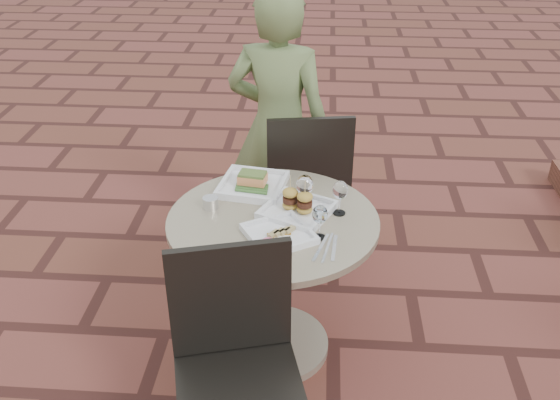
# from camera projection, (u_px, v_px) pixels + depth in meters

# --- Properties ---
(ground) EXTENTS (60.00, 60.00, 0.00)m
(ground) POSITION_uv_depth(u_px,v_px,m) (333.00, 343.00, 3.02)
(ground) COLOR #5B2A24
(ground) RESTS_ON ground
(cafe_table) EXTENTS (0.90, 0.90, 0.73)m
(cafe_table) POSITION_uv_depth(u_px,v_px,m) (273.00, 265.00, 2.76)
(cafe_table) COLOR gray
(cafe_table) RESTS_ON ground
(chair_far) EXTENTS (0.50, 0.50, 0.93)m
(chair_far) POSITION_uv_depth(u_px,v_px,m) (307.00, 176.00, 3.34)
(chair_far) COLOR black
(chair_far) RESTS_ON ground
(chair_near) EXTENTS (0.54, 0.54, 0.93)m
(chair_near) POSITION_uv_depth(u_px,v_px,m) (236.00, 351.00, 2.21)
(chair_near) COLOR black
(chair_near) RESTS_ON ground
(diner) EXTENTS (0.61, 0.46, 1.53)m
(diner) POSITION_uv_depth(u_px,v_px,m) (279.00, 128.00, 3.36)
(diner) COLOR #5B6E3C
(diner) RESTS_ON ground
(plate_salmon) EXTENTS (0.33, 0.33, 0.08)m
(plate_salmon) POSITION_uv_depth(u_px,v_px,m) (253.00, 184.00, 2.85)
(plate_salmon) COLOR silver
(plate_salmon) RESTS_ON cafe_table
(plate_sliders) EXTENTS (0.36, 0.36, 0.17)m
(plate_sliders) POSITION_uv_depth(u_px,v_px,m) (297.00, 207.00, 2.65)
(plate_sliders) COLOR silver
(plate_sliders) RESTS_ON cafe_table
(plate_tuna) EXTENTS (0.33, 0.33, 0.03)m
(plate_tuna) POSITION_uv_depth(u_px,v_px,m) (279.00, 234.00, 2.50)
(plate_tuna) COLOR silver
(plate_tuna) RESTS_ON cafe_table
(wine_glass_right) EXTENTS (0.06, 0.06, 0.15)m
(wine_glass_right) POSITION_uv_depth(u_px,v_px,m) (320.00, 215.00, 2.45)
(wine_glass_right) COLOR white
(wine_glass_right) RESTS_ON cafe_table
(wine_glass_mid) EXTENTS (0.07, 0.07, 0.17)m
(wine_glass_mid) POSITION_uv_depth(u_px,v_px,m) (305.00, 186.00, 2.62)
(wine_glass_mid) COLOR white
(wine_glass_mid) RESTS_ON cafe_table
(wine_glass_far) EXTENTS (0.07, 0.07, 0.16)m
(wine_glass_far) POSITION_uv_depth(u_px,v_px,m) (340.00, 191.00, 2.61)
(wine_glass_far) COLOR white
(wine_glass_far) RESTS_ON cafe_table
(steel_ramekin) EXTENTS (0.07, 0.07, 0.05)m
(steel_ramekin) POSITION_uv_depth(u_px,v_px,m) (211.00, 203.00, 2.69)
(steel_ramekin) COLOR silver
(steel_ramekin) RESTS_ON cafe_table
(cutlery_set) EXTENTS (0.12, 0.22, 0.00)m
(cutlery_set) POSITION_uv_depth(u_px,v_px,m) (327.00, 248.00, 2.44)
(cutlery_set) COLOR silver
(cutlery_set) RESTS_ON cafe_table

